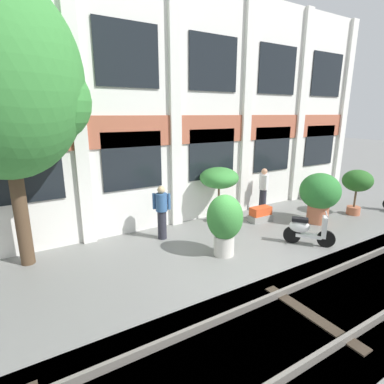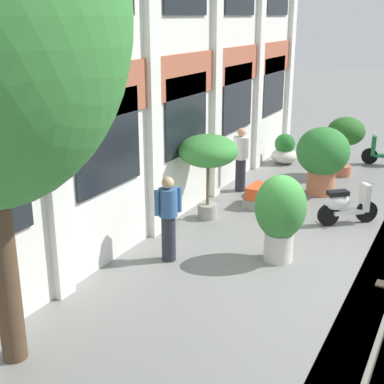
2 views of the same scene
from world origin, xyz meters
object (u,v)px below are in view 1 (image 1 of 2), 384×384
at_px(potted_plant_fluted_column, 320,194).
at_px(potted_plant_square_trough, 260,214).
at_px(potted_plant_stone_basin, 225,221).
at_px(potted_plant_wide_bowl, 319,191).
at_px(potted_plant_terracotta_small, 357,183).
at_px(resident_by_doorway, 162,211).
at_px(potted_plant_tall_urn, 219,180).
at_px(scooter_second_parked, 307,230).
at_px(broadleaf_tree, 1,85).
at_px(resident_watching_tracks, 263,188).

xyz_separation_m(potted_plant_fluted_column, potted_plant_square_trough, (-1.57, 1.10, -0.77)).
height_order(potted_plant_square_trough, potted_plant_stone_basin, potted_plant_stone_basin).
distance_m(potted_plant_wide_bowl, potted_plant_terracotta_small, 2.12).
distance_m(potted_plant_wide_bowl, resident_by_doorway, 7.54).
distance_m(potted_plant_stone_basin, potted_plant_tall_urn, 2.54).
relative_size(potted_plant_square_trough, potted_plant_tall_urn, 0.44).
xyz_separation_m(potted_plant_wide_bowl, potted_plant_stone_basin, (-6.59, -2.05, 0.55)).
relative_size(potted_plant_fluted_column, resident_by_doorway, 1.06).
relative_size(potted_plant_fluted_column, scooter_second_parked, 1.53).
xyz_separation_m(broadleaf_tree, potted_plant_tall_urn, (5.78, -0.02, -2.73)).
height_order(potted_plant_terracotta_small, resident_by_doorway, potted_plant_terracotta_small).
xyz_separation_m(scooter_second_parked, resident_by_doorway, (-3.30, 2.48, 0.42)).
distance_m(potted_plant_stone_basin, resident_by_doorway, 2.02).
bearing_deg(potted_plant_tall_urn, potted_plant_wide_bowl, -0.53).
relative_size(potted_plant_square_trough, resident_by_doorway, 0.52).
bearing_deg(potted_plant_tall_urn, broadleaf_tree, 179.80).
height_order(potted_plant_tall_urn, resident_by_doorway, potted_plant_tall_urn).
height_order(potted_plant_square_trough, resident_by_doorway, resident_by_doorway).
bearing_deg(potted_plant_tall_urn, potted_plant_square_trough, -27.89).
xyz_separation_m(broadleaf_tree, potted_plant_fluted_column, (8.64, -1.80, -3.19)).
bearing_deg(potted_plant_stone_basin, resident_by_doorway, 117.45).
height_order(potted_plant_square_trough, potted_plant_tall_urn, potted_plant_tall_urn).
height_order(potted_plant_tall_urn, scooter_second_parked, potted_plant_tall_urn).
distance_m(potted_plant_square_trough, resident_watching_tracks, 1.32).
xyz_separation_m(potted_plant_wide_bowl, resident_by_doorway, (-7.52, -0.26, 0.46)).
bearing_deg(potted_plant_square_trough, potted_plant_terracotta_small, -20.02).
bearing_deg(potted_plant_tall_urn, scooter_second_parked, -69.67).
bearing_deg(scooter_second_parked, potted_plant_tall_urn, 160.31).
bearing_deg(resident_by_doorway, potted_plant_terracotta_small, 113.06).
bearing_deg(broadleaf_tree, potted_plant_terracotta_small, -10.54).
bearing_deg(resident_by_doorway, potted_plant_stone_basin, 63.64).
relative_size(potted_plant_tall_urn, potted_plant_terracotta_small, 1.13).
relative_size(potted_plant_tall_urn, resident_by_doorway, 1.18).
distance_m(potted_plant_fluted_column, scooter_second_parked, 2.16).
height_order(potted_plant_stone_basin, scooter_second_parked, potted_plant_stone_basin).
xyz_separation_m(potted_plant_stone_basin, resident_watching_tracks, (3.47, 2.20, -0.06)).
xyz_separation_m(broadleaf_tree, resident_watching_tracks, (7.92, 0.08, -3.32)).
distance_m(broadleaf_tree, scooter_second_parked, 8.27).
bearing_deg(potted_plant_tall_urn, resident_by_doorway, -172.32).
relative_size(potted_plant_stone_basin, potted_plant_tall_urn, 0.86).
bearing_deg(resident_watching_tracks, potted_plant_wide_bowl, 21.87).
relative_size(potted_plant_terracotta_small, resident_watching_tracks, 1.01).
xyz_separation_m(potted_plant_square_trough, potted_plant_wide_bowl, (3.97, 0.64, 0.16)).
bearing_deg(potted_plant_terracotta_small, broadleaf_tree, 169.46).
distance_m(potted_plant_fluted_column, potted_plant_stone_basin, 4.21).
height_order(potted_plant_wide_bowl, potted_plant_terracotta_small, potted_plant_terracotta_small).
height_order(broadleaf_tree, scooter_second_parked, broadleaf_tree).
bearing_deg(resident_by_doorway, resident_watching_tracks, 131.51).
distance_m(resident_by_doorway, resident_watching_tracks, 4.42).
bearing_deg(potted_plant_terracotta_small, potted_plant_fluted_column, 175.32).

